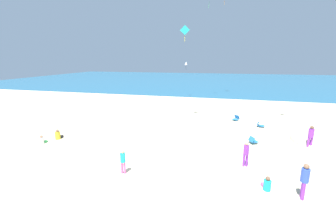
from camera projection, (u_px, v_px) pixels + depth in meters
ground_plane at (175, 124)px, 19.88m from camera, size 120.00×120.00×0.00m
ocean_water at (203, 80)px, 62.10m from camera, size 120.00×60.00×0.05m
beach_chair_far_left at (236, 118)px, 20.88m from camera, size 0.82×0.84×0.57m
beach_chair_mid_beach at (253, 140)px, 15.13m from camera, size 0.76×0.76×0.54m
beach_chair_near_camera at (260, 125)px, 18.87m from camera, size 0.78×0.66×0.53m
person_0 at (42, 140)px, 15.16m from camera, size 0.42×0.59×0.67m
person_1 at (311, 136)px, 14.14m from camera, size 0.36×0.36×1.71m
person_3 at (123, 160)px, 11.06m from camera, size 0.31×0.31×1.41m
person_4 at (246, 152)px, 11.80m from camera, size 0.36×0.36×1.54m
person_5 at (305, 179)px, 9.00m from camera, size 0.42×0.42×1.73m
person_6 at (58, 135)px, 16.04m from camera, size 0.39×0.65×0.81m
person_7 at (267, 185)px, 9.77m from camera, size 0.42×0.63×0.73m
kite_white at (186, 63)px, 32.39m from camera, size 0.60×0.60×1.37m
kite_teal at (185, 30)px, 19.08m from camera, size 0.94×0.15×1.58m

